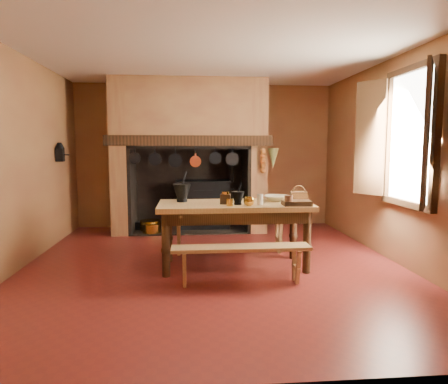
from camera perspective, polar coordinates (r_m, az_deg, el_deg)
name	(u,v)px	position (r m, az deg, el deg)	size (l,w,h in m)	color
floor	(213,265)	(5.46, -1.57, -10.34)	(5.50, 5.50, 0.00)	maroon
ceiling	(212,50)	(5.37, -1.66, 19.62)	(5.50, 5.50, 0.00)	silver
back_wall	(205,156)	(7.98, -2.77, 5.15)	(5.00, 0.02, 2.80)	olive
wall_left	(14,161)	(5.66, -27.82, 3.92)	(0.02, 5.50, 2.80)	olive
wall_right	(396,160)	(5.93, 23.37, 4.21)	(0.02, 5.50, 2.80)	olive
wall_front	(238,175)	(2.49, 2.07, 2.45)	(5.00, 0.02, 2.80)	olive
chimney_breast	(189,134)	(7.53, -4.96, 8.20)	(2.95, 0.96, 2.80)	olive
iron_range	(203,204)	(7.75, -2.96, -1.68)	(1.12, 0.55, 1.60)	black
hearth_pans	(150,227)	(7.62, -10.50, -4.89)	(0.51, 0.62, 0.20)	#C38A2D
hanging_pans	(187,160)	(7.03, -5.24, 4.64)	(1.92, 0.29, 0.27)	black
onion_string	(263,161)	(7.13, 5.61, 4.42)	(0.12, 0.10, 0.46)	#92551B
herb_bunch	(273,158)	(7.17, 7.04, 4.81)	(0.20, 0.20, 0.35)	#5E6530
window	(402,137)	(5.50, 24.09, 7.18)	(0.39, 1.75, 1.76)	white
wall_coffee_mill	(60,151)	(7.09, -22.40, 5.47)	(0.23, 0.16, 0.31)	black
work_table	(235,213)	(5.21, 1.51, -3.03)	(1.97, 0.88, 0.85)	tan
bench_front	(241,256)	(4.64, 2.45, -9.07)	(1.59, 0.28, 0.45)	tan
bench_back	(229,228)	(5.94, 0.76, -5.11)	(1.84, 0.32, 0.52)	tan
mortar_large	(182,192)	(5.30, -6.03, 0.03)	(0.24, 0.24, 0.40)	black
mortar_small	(238,197)	(5.02, 2.00, -0.76)	(0.17, 0.17, 0.28)	black
coffee_grinder	(226,198)	(5.09, 0.22, -0.88)	(0.18, 0.15, 0.20)	#331F10
brass_mug_a	(230,202)	(4.90, 0.83, -1.49)	(0.08, 0.08, 0.09)	#C38A2D
brass_mug_b	(223,197)	(5.43, -0.08, -0.72)	(0.08, 0.08, 0.09)	#C38A2D
mixing_bowl	(277,198)	(5.38, 7.52, -0.90)	(0.32, 0.32, 0.08)	#BFB793
stoneware_crock	(289,201)	(4.96, 9.20, -1.24)	(0.11, 0.11, 0.13)	brown
glass_jar	(260,199)	(5.02, 5.15, -1.07)	(0.08, 0.08, 0.14)	beige
wicker_basket	(299,196)	(5.47, 10.62, -0.53)	(0.24, 0.18, 0.21)	#513318
wooden_tray	(297,203)	(5.05, 10.33, -1.54)	(0.35, 0.25, 0.06)	#331F10
brass_cup	(249,201)	(4.94, 3.60, -1.36)	(0.13, 0.13, 0.11)	#C38A2D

